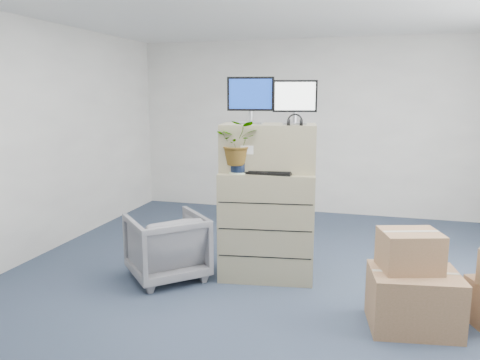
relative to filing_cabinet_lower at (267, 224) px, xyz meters
name	(u,v)px	position (x,y,z in m)	size (l,w,h in m)	color
ground	(274,299)	(0.20, -0.58, -0.57)	(7.00, 7.00, 0.00)	#252F44
wall_back	(319,127)	(0.20, 2.93, 0.83)	(6.00, 0.02, 2.80)	silver
filing_cabinet_lower	(267,224)	(0.00, 0.00, 0.00)	(0.98, 0.60, 1.14)	tan
filing_cabinet_upper	(268,147)	(-0.01, 0.05, 0.82)	(0.98, 0.49, 0.49)	tan
monitor_left	(251,98)	(-0.19, 0.02, 1.33)	(0.49, 0.21, 0.48)	#99999E
monitor_right	(295,100)	(0.26, 0.08, 1.31)	(0.45, 0.22, 0.45)	#99999E
headphones	(295,121)	(0.29, -0.09, 1.10)	(0.15, 0.15, 0.02)	black
keyboard	(269,173)	(0.04, -0.14, 0.58)	(0.48, 0.20, 0.02)	black
mouse	(300,172)	(0.34, -0.04, 0.59)	(0.11, 0.07, 0.04)	silver
water_bottle	(274,156)	(0.05, 0.07, 0.72)	(0.09, 0.09, 0.30)	gray
phone_dock	(265,166)	(-0.03, 0.04, 0.62)	(0.07, 0.06, 0.14)	silver
external_drive	(296,167)	(0.27, 0.18, 0.61)	(0.24, 0.18, 0.07)	black
tissue_box	(300,159)	(0.31, 0.18, 0.69)	(0.25, 0.12, 0.09)	#3B83C8
potted_plant	(238,149)	(-0.27, -0.18, 0.82)	(0.45, 0.49, 0.44)	#B2C8A1
office_chair	(167,243)	(-1.01, -0.36, -0.19)	(0.74, 0.70, 0.77)	slate
cardboard_boxes	(446,290)	(1.69, -0.71, -0.24)	(1.48, 0.85, 0.82)	olive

